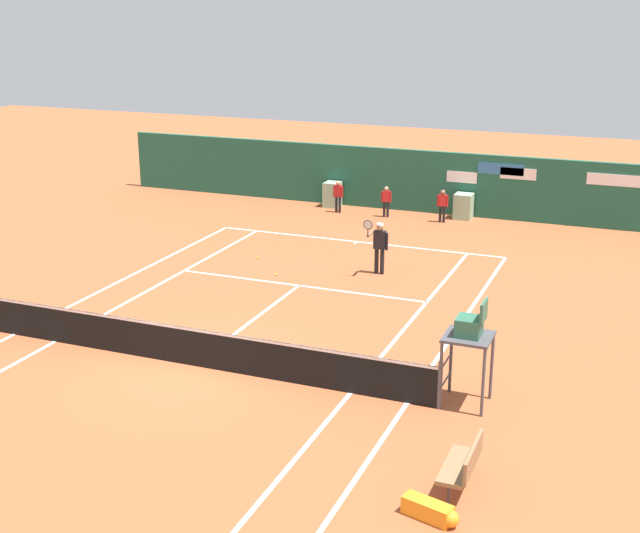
{
  "coord_description": "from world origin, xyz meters",
  "views": [
    {
      "loc": [
        9.81,
        -16.25,
        8.34
      ],
      "look_at": [
        0.83,
        6.07,
        0.8
      ],
      "focal_mm": 48.14,
      "sensor_mm": 36.0,
      "label": 1
    }
  ],
  "objects_px": {
    "ball_kid_left_post": "(442,204)",
    "tennis_ball_mid_court": "(276,274)",
    "umpire_chair": "(469,335)",
    "equipment_bag": "(432,512)",
    "ball_kid_right_post": "(338,194)",
    "player_on_baseline": "(379,244)",
    "ball_kid_centre_post": "(386,199)",
    "tennis_ball_by_sideline": "(258,258)",
    "player_bench": "(464,463)"
  },
  "relations": [
    {
      "from": "equipment_bag",
      "to": "ball_kid_centre_post",
      "type": "bearing_deg",
      "value": 109.86
    },
    {
      "from": "player_on_baseline",
      "to": "ball_kid_right_post",
      "type": "xyz_separation_m",
      "value": [
        -4.09,
        7.16,
        -0.24
      ]
    },
    {
      "from": "umpire_chair",
      "to": "tennis_ball_mid_court",
      "type": "xyz_separation_m",
      "value": [
        -7.54,
        6.6,
        -1.56
      ]
    },
    {
      "from": "equipment_bag",
      "to": "ball_kid_left_post",
      "type": "bearing_deg",
      "value": 103.75
    },
    {
      "from": "tennis_ball_mid_court",
      "to": "tennis_ball_by_sideline",
      "type": "relative_size",
      "value": 1.0
    },
    {
      "from": "tennis_ball_by_sideline",
      "to": "ball_kid_centre_post",
      "type": "bearing_deg",
      "value": 72.7
    },
    {
      "from": "umpire_chair",
      "to": "ball_kid_centre_post",
      "type": "xyz_separation_m",
      "value": [
        -6.64,
        15.14,
        -0.88
      ]
    },
    {
      "from": "ball_kid_right_post",
      "to": "equipment_bag",
      "type": "bearing_deg",
      "value": 119.52
    },
    {
      "from": "player_bench",
      "to": "tennis_ball_by_sideline",
      "type": "relative_size",
      "value": 20.17
    },
    {
      "from": "ball_kid_left_post",
      "to": "tennis_ball_mid_court",
      "type": "distance_m",
      "value": 9.14
    },
    {
      "from": "player_on_baseline",
      "to": "ball_kid_centre_post",
      "type": "xyz_separation_m",
      "value": [
        -2.05,
        7.16,
        -0.28
      ]
    },
    {
      "from": "umpire_chair",
      "to": "tennis_ball_by_sideline",
      "type": "distance_m",
      "value": 12.06
    },
    {
      "from": "equipment_bag",
      "to": "ball_kid_centre_post",
      "type": "height_order",
      "value": "ball_kid_centre_post"
    },
    {
      "from": "player_on_baseline",
      "to": "ball_kid_left_post",
      "type": "relative_size",
      "value": 1.45
    },
    {
      "from": "ball_kid_centre_post",
      "to": "tennis_ball_by_sideline",
      "type": "relative_size",
      "value": 18.21
    },
    {
      "from": "player_on_baseline",
      "to": "ball_kid_centre_post",
      "type": "distance_m",
      "value": 7.45
    },
    {
      "from": "equipment_bag",
      "to": "ball_kid_right_post",
      "type": "xyz_separation_m",
      "value": [
        -9.12,
        19.61,
        0.6
      ]
    },
    {
      "from": "ball_kid_left_post",
      "to": "tennis_ball_by_sideline",
      "type": "height_order",
      "value": "ball_kid_left_post"
    },
    {
      "from": "ball_kid_left_post",
      "to": "tennis_ball_mid_court",
      "type": "height_order",
      "value": "ball_kid_left_post"
    },
    {
      "from": "player_bench",
      "to": "tennis_ball_mid_court",
      "type": "distance_m",
      "value": 12.91
    },
    {
      "from": "ball_kid_right_post",
      "to": "ball_kid_left_post",
      "type": "relative_size",
      "value": 1.02
    },
    {
      "from": "umpire_chair",
      "to": "tennis_ball_mid_court",
      "type": "distance_m",
      "value": 10.14
    },
    {
      "from": "equipment_bag",
      "to": "tennis_ball_by_sideline",
      "type": "distance_m",
      "value": 15.59
    },
    {
      "from": "ball_kid_right_post",
      "to": "tennis_ball_mid_court",
      "type": "bearing_deg",
      "value": 102.19
    },
    {
      "from": "ball_kid_right_post",
      "to": "ball_kid_centre_post",
      "type": "height_order",
      "value": "ball_kid_right_post"
    },
    {
      "from": "ball_kid_left_post",
      "to": "tennis_ball_by_sideline",
      "type": "relative_size",
      "value": 18.97
    },
    {
      "from": "tennis_ball_by_sideline",
      "to": "umpire_chair",
      "type": "bearing_deg",
      "value": -42.3
    },
    {
      "from": "umpire_chair",
      "to": "tennis_ball_by_sideline",
      "type": "height_order",
      "value": "umpire_chair"
    },
    {
      "from": "tennis_ball_mid_court",
      "to": "tennis_ball_by_sideline",
      "type": "xyz_separation_m",
      "value": [
        -1.31,
        1.44,
        0.0
      ]
    },
    {
      "from": "player_bench",
      "to": "ball_kid_left_post",
      "type": "xyz_separation_m",
      "value": [
        -5.05,
        18.47,
        0.23
      ]
    },
    {
      "from": "ball_kid_right_post",
      "to": "tennis_ball_by_sideline",
      "type": "xyz_separation_m",
      "value": [
        -0.17,
        -7.09,
        -0.72
      ]
    },
    {
      "from": "player_on_baseline",
      "to": "tennis_ball_by_sideline",
      "type": "relative_size",
      "value": 27.45
    },
    {
      "from": "umpire_chair",
      "to": "equipment_bag",
      "type": "bearing_deg",
      "value": -174.31
    },
    {
      "from": "ball_kid_centre_post",
      "to": "umpire_chair",
      "type": "bearing_deg",
      "value": 103.2
    },
    {
      "from": "player_bench",
      "to": "ball_kid_left_post",
      "type": "height_order",
      "value": "ball_kid_left_post"
    },
    {
      "from": "tennis_ball_mid_court",
      "to": "ball_kid_right_post",
      "type": "bearing_deg",
      "value": 97.61
    },
    {
      "from": "umpire_chair",
      "to": "tennis_ball_by_sideline",
      "type": "xyz_separation_m",
      "value": [
        -8.85,
        8.05,
        -1.56
      ]
    },
    {
      "from": "player_bench",
      "to": "ball_kid_right_post",
      "type": "xyz_separation_m",
      "value": [
        -9.37,
        18.47,
        0.25
      ]
    },
    {
      "from": "umpire_chair",
      "to": "player_on_baseline",
      "type": "xyz_separation_m",
      "value": [
        -4.59,
        7.98,
        -0.6
      ]
    },
    {
      "from": "player_on_baseline",
      "to": "umpire_chair",
      "type": "bearing_deg",
      "value": 117.74
    },
    {
      "from": "umpire_chair",
      "to": "ball_kid_centre_post",
      "type": "distance_m",
      "value": 16.56
    },
    {
      "from": "umpire_chair",
      "to": "ball_kid_centre_post",
      "type": "height_order",
      "value": "umpire_chair"
    },
    {
      "from": "tennis_ball_mid_court",
      "to": "ball_kid_left_post",
      "type": "bearing_deg",
      "value": 69.54
    },
    {
      "from": "ball_kid_left_post",
      "to": "tennis_ball_mid_court",
      "type": "bearing_deg",
      "value": 60.74
    },
    {
      "from": "player_bench",
      "to": "umpire_chair",
      "type": "bearing_deg",
      "value": 11.77
    },
    {
      "from": "umpire_chair",
      "to": "ball_kid_right_post",
      "type": "xyz_separation_m",
      "value": [
        -8.68,
        15.14,
        -0.84
      ]
    },
    {
      "from": "player_on_baseline",
      "to": "ball_kid_right_post",
      "type": "distance_m",
      "value": 8.25
    },
    {
      "from": "equipment_bag",
      "to": "ball_kid_centre_post",
      "type": "relative_size",
      "value": 0.83
    },
    {
      "from": "umpire_chair",
      "to": "equipment_bag",
      "type": "distance_m",
      "value": 4.72
    },
    {
      "from": "player_on_baseline",
      "to": "tennis_ball_by_sideline",
      "type": "bearing_deg",
      "value": -2.99
    }
  ]
}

